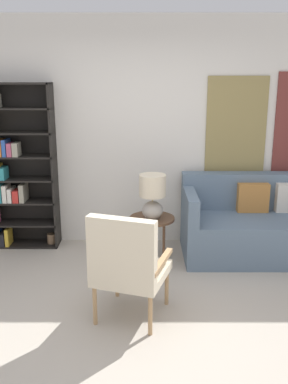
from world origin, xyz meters
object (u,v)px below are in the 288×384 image
at_px(bookshelf, 7,169).
at_px(table_lamp, 153,194).
at_px(armchair, 128,262).
at_px(side_table, 153,223).
at_px(couch, 274,226).

xyz_separation_m(bookshelf, table_lamp, (1.73, -0.55, -0.15)).
bearing_deg(table_lamp, armchair, -101.39).
bearing_deg(table_lamp, side_table, 94.34).
height_order(couch, table_lamp, table_lamp).
bearing_deg(bookshelf, armchair, -48.64).
relative_size(bookshelf, couch, 0.94).
height_order(armchair, table_lamp, table_lamp).
relative_size(armchair, side_table, 1.83).
height_order(side_table, table_lamp, table_lamp).
bearing_deg(armchair, couch, 41.01).
distance_m(couch, side_table, 1.43).
xyz_separation_m(armchair, side_table, (0.23, 1.19, -0.08)).
bearing_deg(side_table, table_lamp, -85.66).
height_order(bookshelf, couch, bookshelf).
bearing_deg(couch, side_table, -170.77).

